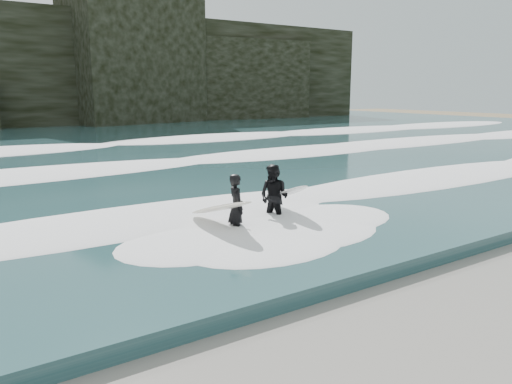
% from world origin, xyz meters
% --- Properties ---
extents(sea, '(90.00, 52.00, 0.30)m').
position_xyz_m(sea, '(0.00, 29.00, 0.15)').
color(sea, '#24474B').
rests_on(sea, ground).
extents(headland, '(70.00, 9.00, 10.00)m').
position_xyz_m(headland, '(0.00, 46.00, 5.00)').
color(headland, black).
rests_on(headland, ground).
extents(foam_near, '(60.00, 3.20, 0.20)m').
position_xyz_m(foam_near, '(0.00, 9.00, 0.40)').
color(foam_near, white).
rests_on(foam_near, sea).
extents(foam_mid, '(60.00, 4.00, 0.24)m').
position_xyz_m(foam_mid, '(0.00, 16.00, 0.42)').
color(foam_mid, white).
rests_on(foam_mid, sea).
extents(foam_far, '(60.00, 4.80, 0.30)m').
position_xyz_m(foam_far, '(0.00, 25.00, 0.45)').
color(foam_far, white).
rests_on(foam_far, sea).
extents(surfer_left, '(1.00, 2.31, 1.50)m').
position_xyz_m(surfer_left, '(-2.69, 6.67, 0.76)').
color(surfer_left, black).
rests_on(surfer_left, ground).
extents(surfer_right, '(1.26, 1.88, 1.57)m').
position_xyz_m(surfer_right, '(-1.24, 6.93, 0.79)').
color(surfer_right, black).
rests_on(surfer_right, ground).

